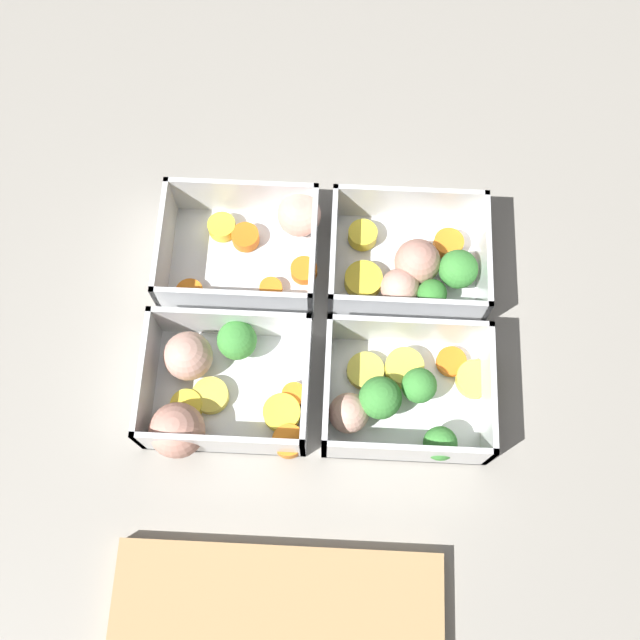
{
  "coord_description": "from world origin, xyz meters",
  "views": [
    {
      "loc": [
        -0.01,
        0.24,
        0.69
      ],
      "look_at": [
        0.0,
        0.0,
        0.02
      ],
      "focal_mm": 42.0,
      "sensor_mm": 36.0,
      "label": 1
    }
  ],
  "objects_px": {
    "container_near_left": "(413,265)",
    "container_near_right": "(255,244)",
    "container_far_right": "(213,388)",
    "container_far_left": "(401,395)"
  },
  "relations": [
    {
      "from": "container_near_right",
      "to": "container_far_left",
      "type": "relative_size",
      "value": 0.98
    },
    {
      "from": "container_near_left",
      "to": "container_far_left",
      "type": "xyz_separation_m",
      "value": [
        0.01,
        0.13,
        -0.0
      ]
    },
    {
      "from": "container_near_left",
      "to": "container_near_right",
      "type": "relative_size",
      "value": 0.93
    },
    {
      "from": "container_near_left",
      "to": "container_far_left",
      "type": "distance_m",
      "value": 0.13
    },
    {
      "from": "container_near_left",
      "to": "container_far_right",
      "type": "distance_m",
      "value": 0.23
    },
    {
      "from": "container_far_left",
      "to": "container_near_left",
      "type": "bearing_deg",
      "value": -94.6
    },
    {
      "from": "container_near_left",
      "to": "container_far_right",
      "type": "xyz_separation_m",
      "value": [
        0.18,
        0.13,
        0.0
      ]
    },
    {
      "from": "container_near_right",
      "to": "container_far_right",
      "type": "distance_m",
      "value": 0.15
    },
    {
      "from": "container_near_left",
      "to": "container_near_right",
      "type": "distance_m",
      "value": 0.16
    },
    {
      "from": "container_near_right",
      "to": "container_far_right",
      "type": "xyz_separation_m",
      "value": [
        0.03,
        0.15,
        0.0
      ]
    }
  ]
}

